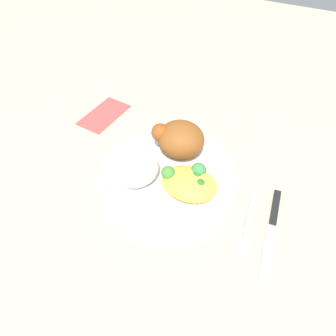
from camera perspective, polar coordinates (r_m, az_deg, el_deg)
name	(u,v)px	position (r m, az deg, el deg)	size (l,w,h in m)	color
ground_plane	(168,178)	(0.64, 0.00, -1.73)	(2.00, 2.00, 0.00)	#BCB697
plate	(168,174)	(0.63, 0.00, -1.15)	(0.27, 0.27, 0.02)	white
roasted_chicken	(180,139)	(0.64, 2.14, 5.19)	(0.11, 0.09, 0.07)	#935120
rice_pile	(136,169)	(0.61, -5.66, -0.14)	(0.08, 0.09, 0.04)	white
mac_cheese_with_broccoli	(190,182)	(0.58, 3.85, -2.53)	(0.10, 0.09, 0.05)	yellow
fork	(248,222)	(0.59, 13.95, -9.30)	(0.03, 0.14, 0.01)	#B2B2B7
knife	(273,224)	(0.60, 18.12, -9.40)	(0.03, 0.19, 0.01)	black
napkin	(104,114)	(0.80, -11.30, 9.33)	(0.07, 0.13, 0.00)	#DB4C47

